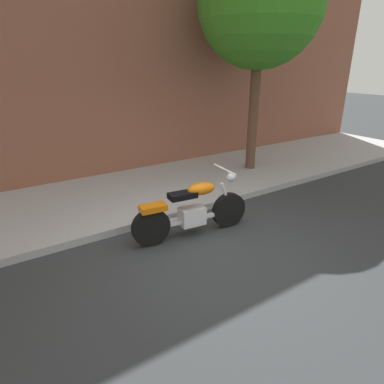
# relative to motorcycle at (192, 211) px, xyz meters

# --- Properties ---
(ground_plane) EXTENTS (60.00, 60.00, 0.00)m
(ground_plane) POSITION_rel_motorcycle_xyz_m (-0.01, -0.66, -0.47)
(ground_plane) COLOR #303335
(sidewalk) EXTENTS (20.01, 3.13, 0.14)m
(sidewalk) POSITION_rel_motorcycle_xyz_m (-0.01, 2.27, -0.40)
(sidewalk) COLOR #A7A7A7
(sidewalk) RESTS_ON ground
(motorcycle) EXTENTS (2.20, 0.70, 1.16)m
(motorcycle) POSITION_rel_motorcycle_xyz_m (0.00, 0.00, 0.00)
(motorcycle) COLOR black
(motorcycle) RESTS_ON ground
(street_tree) EXTENTS (3.03, 3.03, 5.73)m
(street_tree) POSITION_rel_motorcycle_xyz_m (3.34, 2.15, 3.73)
(street_tree) COLOR brown
(street_tree) RESTS_ON ground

